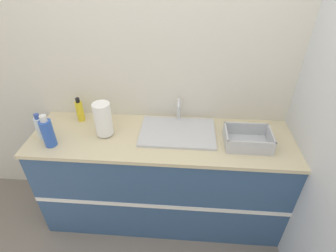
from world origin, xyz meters
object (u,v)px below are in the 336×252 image
object	(u,v)px
paper_towel_roll	(103,119)
bottle_clear	(40,128)
sink	(178,131)
dish_rack	(247,140)
bottle_blue	(48,132)
bottle_yellow	(80,111)

from	to	relation	value
paper_towel_roll	bottle_clear	xyz separation A→B (m)	(-0.46, -0.08, -0.04)
sink	dish_rack	distance (m)	0.52
sink	bottle_clear	distance (m)	1.02
dish_rack	bottle_blue	xyz separation A→B (m)	(-1.43, -0.11, 0.07)
bottle_clear	bottle_yellow	bearing A→B (deg)	51.54
bottle_clear	bottle_yellow	distance (m)	0.33
sink	bottle_yellow	distance (m)	0.82
sink	paper_towel_roll	xyz separation A→B (m)	(-0.55, -0.06, 0.12)
dish_rack	bottle_blue	world-z (taller)	bottle_blue
paper_towel_roll	bottle_yellow	size ratio (longest dim) A/B	1.30
sink	dish_rack	size ratio (longest dim) A/B	1.75
paper_towel_roll	bottle_yellow	xyz separation A→B (m)	(-0.25, 0.18, -0.05)
paper_towel_roll	bottle_clear	size ratio (longest dim) A/B	1.27
sink	bottle_yellow	world-z (taller)	sink
bottle_clear	paper_towel_roll	bearing A→B (deg)	9.82
sink	paper_towel_roll	bearing A→B (deg)	-173.88
bottle_clear	bottle_yellow	size ratio (longest dim) A/B	1.02
paper_towel_roll	dish_rack	xyz separation A→B (m)	(1.07, -0.05, -0.10)
bottle_blue	bottle_yellow	world-z (taller)	bottle_blue
dish_rack	bottle_blue	distance (m)	1.43
paper_towel_roll	bottle_yellow	bearing A→B (deg)	144.46
bottle_clear	bottle_blue	world-z (taller)	bottle_blue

